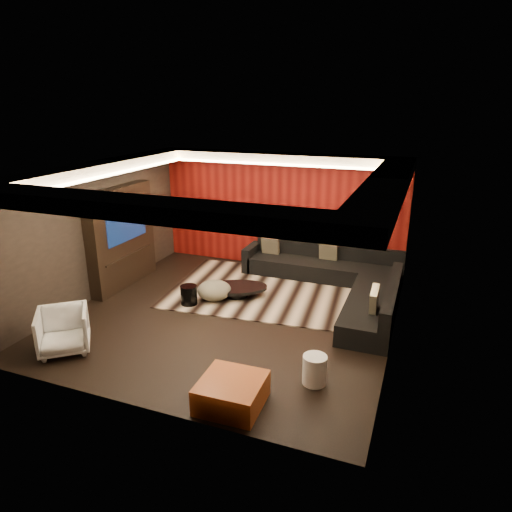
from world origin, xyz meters
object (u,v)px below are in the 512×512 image
at_px(drum_stool, 189,295).
at_px(white_side_table, 315,370).
at_px(orange_ottoman, 232,392).
at_px(coffee_table, 237,291).
at_px(sectional_sofa, 339,281).
at_px(armchair, 63,331).

distance_m(drum_stool, white_side_table, 3.49).
relative_size(drum_stool, orange_ottoman, 0.47).
xyz_separation_m(coffee_table, sectional_sofa, (1.96, 1.02, 0.13)).
height_order(orange_ottoman, sectional_sofa, sectional_sofa).
xyz_separation_m(drum_stool, white_side_table, (3.03, -1.74, 0.01)).
relative_size(white_side_table, orange_ottoman, 0.53).
xyz_separation_m(drum_stool, armchair, (-1.05, -2.31, 0.15)).
bearing_deg(armchair, coffee_table, 20.50).
bearing_deg(drum_stool, white_side_table, -29.80).
xyz_separation_m(coffee_table, armchair, (-1.79, -3.03, 0.23)).
bearing_deg(white_side_table, sectional_sofa, 95.36).
distance_m(orange_ottoman, armchair, 3.17).
bearing_deg(orange_ottoman, drum_stool, 128.70).
xyz_separation_m(drum_stool, orange_ottoman, (2.10, -2.62, -0.03)).
bearing_deg(white_side_table, orange_ottoman, -136.18).
xyz_separation_m(armchair, sectional_sofa, (3.75, 4.05, -0.10)).
bearing_deg(sectional_sofa, coffee_table, -152.59).
relative_size(drum_stool, white_side_table, 0.89).
height_order(white_side_table, armchair, armchair).
bearing_deg(orange_ottoman, sectional_sofa, 82.16).
bearing_deg(orange_ottoman, white_side_table, 43.82).
bearing_deg(coffee_table, sectional_sofa, 27.41).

